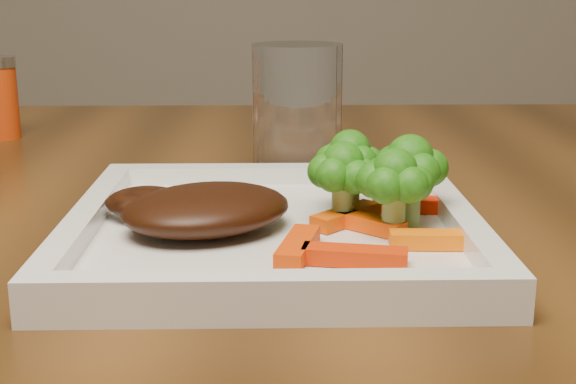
{
  "coord_description": "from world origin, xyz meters",
  "views": [
    {
      "loc": [
        0.15,
        -0.88,
        0.93
      ],
      "look_at": [
        0.16,
        -0.36,
        0.79
      ],
      "focal_mm": 50.0,
      "sensor_mm": 36.0,
      "label": 1
    }
  ],
  "objects_px": {
    "plate": "(273,236)",
    "drinking_glass": "(297,112)",
    "steak": "(207,209)",
    "spice_shaker": "(0,98)"
  },
  "relations": [
    {
      "from": "plate",
      "to": "drinking_glass",
      "type": "distance_m",
      "value": 0.2
    },
    {
      "from": "steak",
      "to": "drinking_glass",
      "type": "height_order",
      "value": "drinking_glass"
    },
    {
      "from": "spice_shaker",
      "to": "drinking_glass",
      "type": "distance_m",
      "value": 0.38
    },
    {
      "from": "steak",
      "to": "drinking_glass",
      "type": "xyz_separation_m",
      "value": [
        0.07,
        0.2,
        0.03
      ]
    },
    {
      "from": "steak",
      "to": "spice_shaker",
      "type": "height_order",
      "value": "spice_shaker"
    },
    {
      "from": "steak",
      "to": "spice_shaker",
      "type": "xyz_separation_m",
      "value": [
        -0.26,
        0.39,
        0.02
      ]
    },
    {
      "from": "plate",
      "to": "spice_shaker",
      "type": "bearing_deg",
      "value": 128.58
    },
    {
      "from": "spice_shaker",
      "to": "drinking_glass",
      "type": "relative_size",
      "value": 0.77
    },
    {
      "from": "plate",
      "to": "steak",
      "type": "distance_m",
      "value": 0.05
    },
    {
      "from": "drinking_glass",
      "to": "steak",
      "type": "bearing_deg",
      "value": -108.81
    }
  ]
}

